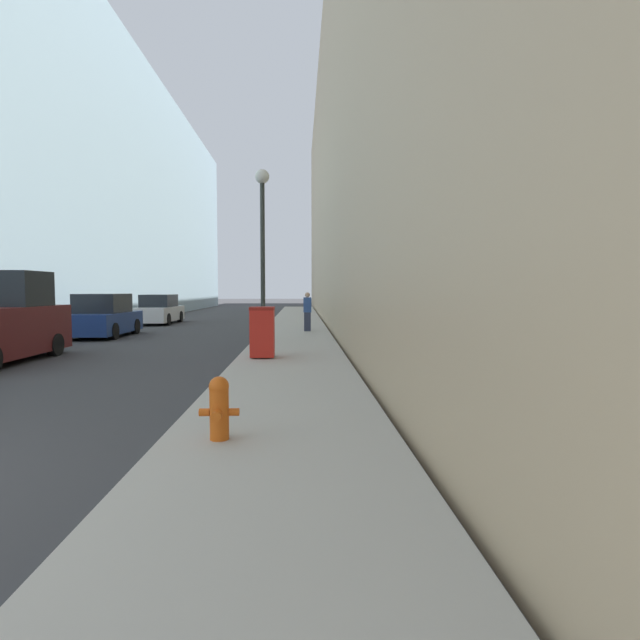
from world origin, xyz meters
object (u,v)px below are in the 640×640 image
lamppost (263,232)px  pedestrian_on_sidewalk (307,312)px  trash_bin (262,332)px  parked_sedan_far (159,310)px  parked_sedan_near (103,317)px  fire_hydrant (219,406)px

lamppost → pedestrian_on_sidewalk: lamppost is taller
lamppost → pedestrian_on_sidewalk: 5.07m
trash_bin → parked_sedan_far: parked_sedan_far is taller
pedestrian_on_sidewalk → parked_sedan_near: bearing=-175.0°
lamppost → parked_sedan_near: (-6.64, 3.15, -3.06)m
trash_bin → parked_sedan_near: bearing=132.8°
fire_hydrant → trash_bin: (-0.04, 7.04, 0.28)m
trash_bin → fire_hydrant: bearing=-89.7°
trash_bin → lamppost: 5.30m
parked_sedan_near → parked_sedan_far: size_ratio=0.92×
fire_hydrant → trash_bin: trash_bin is taller
lamppost → parked_sedan_far: size_ratio=1.28×
trash_bin → parked_sedan_far: (-6.89, 15.19, -0.07)m
fire_hydrant → parked_sedan_far: size_ratio=0.16×
trash_bin → pedestrian_on_sidewalk: (1.27, 8.21, 0.15)m
fire_hydrant → lamppost: 11.86m
lamppost → parked_sedan_near: bearing=154.6°
parked_sedan_near → pedestrian_on_sidewalk: size_ratio=2.54×
trash_bin → pedestrian_on_sidewalk: 8.31m
fire_hydrant → trash_bin: size_ratio=0.57×
parked_sedan_near → pedestrian_on_sidewalk: (8.21, 0.72, 0.18)m
pedestrian_on_sidewalk → fire_hydrant: bearing=-94.6°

